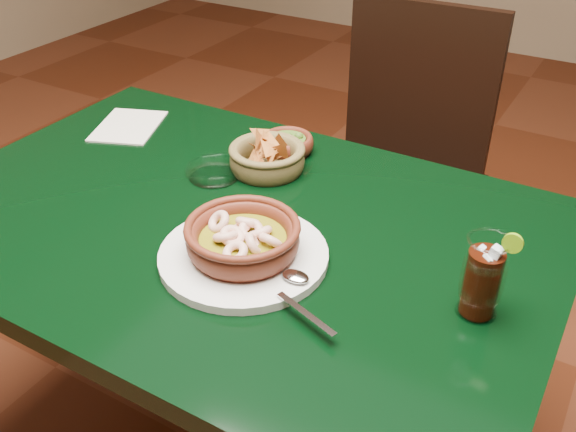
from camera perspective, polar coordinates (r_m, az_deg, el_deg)
The scene contains 8 objects.
dining_table at distance 1.26m, azimuth -5.06°, elevation -3.87°, with size 1.20×0.80×0.75m.
dining_chair at distance 1.83m, azimuth 9.71°, elevation 4.10°, with size 0.46×0.46×0.96m.
shrimp_plate at distance 1.07m, azimuth -3.99°, elevation -2.40°, with size 0.37×0.29×0.08m.
chip_basket at distance 1.34m, azimuth -1.86°, elevation 5.20°, with size 0.19×0.19×0.10m.
guacamole_ramekin at distance 1.41m, azimuth -0.06°, elevation 6.51°, with size 0.13×0.13×0.05m.
cola_drink at distance 0.99m, azimuth 16.92°, elevation -5.27°, with size 0.13×0.13×0.15m.
glass_ashtray at distance 1.33m, azimuth -6.59°, elevation 3.98°, with size 0.12×0.12×0.03m.
paper_menu at distance 1.59m, azimuth -14.00°, elevation 7.77°, with size 0.20×0.22×0.00m.
Camera 1 is at (0.60, -0.81, 1.41)m, focal length 40.00 mm.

